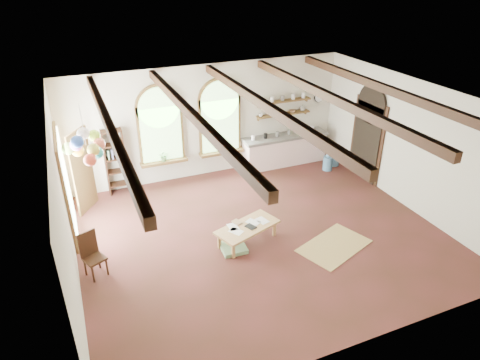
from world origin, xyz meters
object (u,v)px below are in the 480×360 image
side_chair (95,263)px  balloon_cluster (86,146)px  kitchen_counter (284,149)px  coffee_table (247,228)px

side_chair → balloon_cluster: size_ratio=0.83×
kitchen_counter → coffee_table: (-2.70, -3.35, -0.11)m
coffee_table → balloon_cluster: (-3.01, 1.27, 1.96)m
coffee_table → balloon_cluster: size_ratio=1.37×
kitchen_counter → balloon_cluster: size_ratio=2.32×
balloon_cluster → side_chair: bearing=-102.6°
kitchen_counter → coffee_table: kitchen_counter is taller
side_chair → balloon_cluster: bearing=77.4°
balloon_cluster → coffee_table: bearing=-22.9°
coffee_table → side_chair: size_ratio=1.65×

